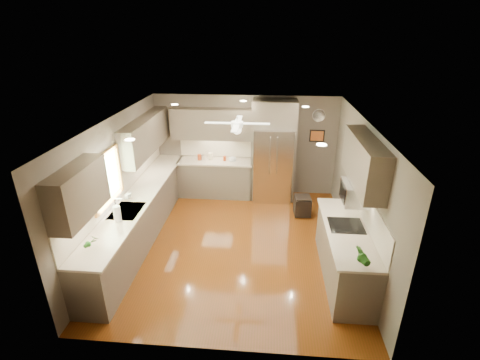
# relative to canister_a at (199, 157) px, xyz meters

# --- Properties ---
(floor) EXTENTS (5.00, 5.00, 0.00)m
(floor) POSITION_rel_canister_a_xyz_m (1.12, -2.18, -1.02)
(floor) COLOR #552C0B
(floor) RESTS_ON ground
(ceiling) EXTENTS (5.00, 5.00, 0.00)m
(ceiling) POSITION_rel_canister_a_xyz_m (1.12, -2.18, 1.48)
(ceiling) COLOR white
(ceiling) RESTS_ON ground
(wall_back) EXTENTS (4.50, 0.00, 4.50)m
(wall_back) POSITION_rel_canister_a_xyz_m (1.12, 0.32, 0.23)
(wall_back) COLOR #61564A
(wall_back) RESTS_ON ground
(wall_front) EXTENTS (4.50, 0.00, 4.50)m
(wall_front) POSITION_rel_canister_a_xyz_m (1.12, -4.68, 0.23)
(wall_front) COLOR #61564A
(wall_front) RESTS_ON ground
(wall_left) EXTENTS (0.00, 5.00, 5.00)m
(wall_left) POSITION_rel_canister_a_xyz_m (-1.13, -2.18, 0.23)
(wall_left) COLOR #61564A
(wall_left) RESTS_ON ground
(wall_right) EXTENTS (0.00, 5.00, 5.00)m
(wall_right) POSITION_rel_canister_a_xyz_m (3.37, -2.18, 0.23)
(wall_right) COLOR #61564A
(wall_right) RESTS_ON ground
(canister_a) EXTENTS (0.12, 0.12, 0.14)m
(canister_a) POSITION_rel_canister_a_xyz_m (0.00, 0.00, 0.00)
(canister_a) COLOR #983210
(canister_a) RESTS_ON back_run
(canister_b) EXTENTS (0.12, 0.12, 0.14)m
(canister_b) POSITION_rel_canister_a_xyz_m (0.08, 0.03, -0.01)
(canister_b) COLOR silver
(canister_b) RESTS_ON back_run
(canister_c) EXTENTS (0.11, 0.11, 0.17)m
(canister_c) POSITION_rel_canister_a_xyz_m (0.27, 0.06, 0.01)
(canister_c) COLOR beige
(canister_c) RESTS_ON back_run
(canister_d) EXTENTS (0.08, 0.08, 0.12)m
(canister_d) POSITION_rel_canister_a_xyz_m (0.63, 0.02, -0.02)
(canister_d) COLOR #983210
(canister_d) RESTS_ON back_run
(soap_bottle) EXTENTS (0.10, 0.10, 0.18)m
(soap_bottle) POSITION_rel_canister_a_xyz_m (-0.94, -2.25, 0.01)
(soap_bottle) COLOR white
(soap_bottle) RESTS_ON left_run
(potted_plant_left) EXTENTS (0.17, 0.14, 0.29)m
(potted_plant_left) POSITION_rel_canister_a_xyz_m (-0.84, -3.90, 0.07)
(potted_plant_left) COLOR #215B1A
(potted_plant_left) RESTS_ON left_run
(potted_plant_right) EXTENTS (0.22, 0.20, 0.33)m
(potted_plant_right) POSITION_rel_canister_a_xyz_m (3.02, -3.96, 0.09)
(potted_plant_right) COLOR #215B1A
(potted_plant_right) RESTS_ON right_run
(bowl) EXTENTS (0.21, 0.21, 0.05)m
(bowl) POSITION_rel_canister_a_xyz_m (0.83, -0.02, -0.06)
(bowl) COLOR beige
(bowl) RESTS_ON back_run
(left_run) EXTENTS (0.65, 4.70, 1.45)m
(left_run) POSITION_rel_canister_a_xyz_m (-0.83, -2.03, -0.54)
(left_run) COLOR brown
(left_run) RESTS_ON ground
(back_run) EXTENTS (1.85, 0.65, 1.45)m
(back_run) POSITION_rel_canister_a_xyz_m (0.40, 0.02, -0.54)
(back_run) COLOR brown
(back_run) RESTS_ON ground
(uppers) EXTENTS (4.50, 4.70, 0.95)m
(uppers) POSITION_rel_canister_a_xyz_m (0.38, -1.47, 0.85)
(uppers) COLOR brown
(uppers) RESTS_ON wall_left
(window) EXTENTS (0.05, 1.12, 0.92)m
(window) POSITION_rel_canister_a_xyz_m (-1.10, -2.68, 0.53)
(window) COLOR #BFF2B2
(window) RESTS_ON wall_left
(sink) EXTENTS (0.50, 0.70, 0.32)m
(sink) POSITION_rel_canister_a_xyz_m (-0.81, -2.68, -0.11)
(sink) COLOR silver
(sink) RESTS_ON left_run
(refrigerator) EXTENTS (1.06, 0.75, 2.45)m
(refrigerator) POSITION_rel_canister_a_xyz_m (1.82, -0.03, 0.17)
(refrigerator) COLOR silver
(refrigerator) RESTS_ON ground
(right_run) EXTENTS (0.70, 2.20, 1.45)m
(right_run) POSITION_rel_canister_a_xyz_m (3.05, -2.98, -0.54)
(right_run) COLOR brown
(right_run) RESTS_ON ground
(microwave) EXTENTS (0.43, 0.55, 0.34)m
(microwave) POSITION_rel_canister_a_xyz_m (3.15, -2.73, 0.46)
(microwave) COLOR silver
(microwave) RESTS_ON wall_right
(ceiling_fan) EXTENTS (1.18, 1.18, 0.32)m
(ceiling_fan) POSITION_rel_canister_a_xyz_m (1.12, -1.88, 1.31)
(ceiling_fan) COLOR white
(ceiling_fan) RESTS_ON ceiling
(recessed_lights) EXTENTS (2.84, 3.14, 0.01)m
(recessed_lights) POSITION_rel_canister_a_xyz_m (1.08, -1.78, 1.47)
(recessed_lights) COLOR white
(recessed_lights) RESTS_ON ceiling
(wall_clock) EXTENTS (0.30, 0.03, 0.30)m
(wall_clock) POSITION_rel_canister_a_xyz_m (2.87, 0.30, 1.03)
(wall_clock) COLOR white
(wall_clock) RESTS_ON wall_back
(framed_print) EXTENTS (0.36, 0.03, 0.30)m
(framed_print) POSITION_rel_canister_a_xyz_m (2.87, 0.29, 0.53)
(framed_print) COLOR black
(framed_print) RESTS_ON wall_back
(stool) EXTENTS (0.39, 0.39, 0.45)m
(stool) POSITION_rel_canister_a_xyz_m (2.52, -0.89, -0.78)
(stool) COLOR black
(stool) RESTS_ON ground
(paper_towel) EXTENTS (0.12, 0.12, 0.30)m
(paper_towel) POSITION_rel_canister_a_xyz_m (-0.81, -3.06, 0.06)
(paper_towel) COLOR white
(paper_towel) RESTS_ON left_run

